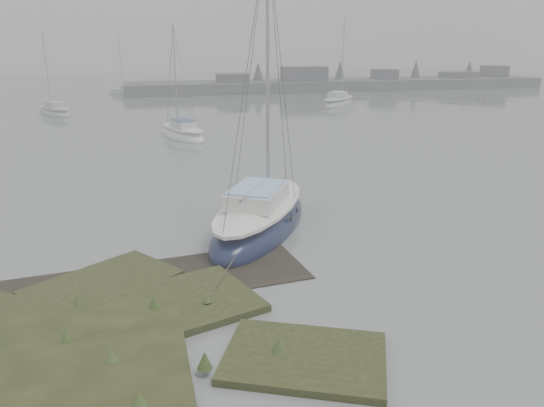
% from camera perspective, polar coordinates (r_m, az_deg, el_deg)
% --- Properties ---
extents(ground, '(160.00, 160.00, 0.00)m').
position_cam_1_polar(ground, '(40.79, -10.40, 7.34)').
color(ground, slate).
rests_on(ground, ground).
extents(far_shoreline, '(60.00, 8.00, 4.15)m').
position_cam_1_polar(far_shoreline, '(78.08, 8.16, 12.67)').
color(far_shoreline, '#4C4F51').
rests_on(far_shoreline, ground).
extents(sailboat_main, '(6.28, 8.12, 11.15)m').
position_cam_1_polar(sailboat_main, '(19.80, -1.30, -1.77)').
color(sailboat_main, '#101733').
rests_on(sailboat_main, ground).
extents(sailboat_white, '(3.76, 6.31, 8.47)m').
position_cam_1_polar(sailboat_white, '(39.21, -9.59, 7.38)').
color(sailboat_white, white).
rests_on(sailboat_white, ground).
extents(sailboat_far_a, '(4.37, 5.89, 8.03)m').
position_cam_1_polar(sailboat_far_a, '(54.67, -22.32, 9.07)').
color(sailboat_far_a, '#ACB1B5').
rests_on(sailboat_far_a, ground).
extents(sailboat_far_b, '(6.20, 6.61, 9.64)m').
position_cam_1_polar(sailboat_far_b, '(58.52, 7.16, 10.70)').
color(sailboat_far_b, '#A2A7AB').
rests_on(sailboat_far_b, ground).
extents(sailboat_far_c, '(5.74, 4.66, 7.98)m').
position_cam_1_polar(sailboat_far_c, '(72.16, -15.22, 11.41)').
color(sailboat_far_c, '#A4A7AD').
rests_on(sailboat_far_c, ground).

